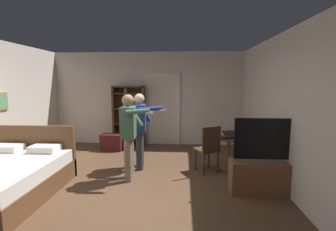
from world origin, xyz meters
TOP-DOWN VIEW (x-y plane):
  - ground_plane at (0.00, 0.00)m, footprint 6.92×6.92m
  - wall_back at (0.00, 3.20)m, footprint 5.84×0.12m
  - wall_right at (2.86, 0.00)m, footprint 0.12×6.53m
  - doorway_frame at (0.48, 3.12)m, footprint 0.93×0.08m
  - bed at (-1.91, -0.45)m, footprint 1.66×2.05m
  - bookshelf at (-0.55, 2.98)m, footprint 0.93×0.32m
  - tv_flatscreen at (2.50, -0.07)m, footprint 1.27×0.40m
  - side_table at (2.03, 1.03)m, footprint 0.58×0.58m
  - laptop at (2.01, 0.99)m, footprint 0.41×0.41m
  - bottle_on_table at (2.17, 0.95)m, footprint 0.06×0.06m
  - wooden_chair at (1.58, 0.82)m, footprint 0.57×0.57m
  - person_blue_shirt at (0.03, 0.37)m, footprint 0.64×0.54m
  - person_striped_shirt at (0.13, 1.02)m, footprint 0.74×0.61m
  - suitcase_dark at (-0.91, 2.37)m, footprint 0.63×0.36m

SIDE VIEW (x-z plane):
  - ground_plane at x=0.00m, z-range 0.00..0.00m
  - suitcase_dark at x=-0.91m, z-range 0.00..0.45m
  - bed at x=-1.91m, z-range -0.21..0.81m
  - tv_flatscreen at x=2.50m, z-range -0.27..1.01m
  - side_table at x=2.03m, z-range 0.12..0.82m
  - wooden_chair at x=1.58m, z-range 0.05..1.04m
  - laptop at x=2.01m, z-range 0.67..0.83m
  - bottle_on_table at x=2.17m, z-range 0.68..0.92m
  - person_blue_shirt at x=0.03m, z-range 0.12..1.77m
  - person_striped_shirt at x=0.13m, z-range 0.13..1.76m
  - bookshelf at x=-0.55m, z-range 0.07..1.83m
  - doorway_frame at x=0.48m, z-range 0.16..2.29m
  - wall_back at x=0.00m, z-range 0.00..2.75m
  - wall_right at x=2.86m, z-range 0.00..2.75m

